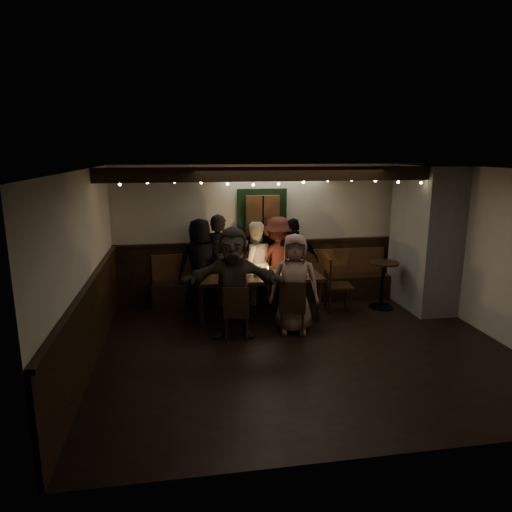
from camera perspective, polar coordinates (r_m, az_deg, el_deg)
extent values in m
cube|color=black|center=(6.91, 6.01, -11.40)|extent=(6.00, 5.00, 0.01)
cube|color=black|center=(6.30, 6.58, 10.77)|extent=(6.00, 5.00, 0.01)
cube|color=beige|center=(8.87, 1.95, 2.98)|extent=(6.00, 0.01, 2.60)
cube|color=beige|center=(6.38, -20.71, -1.83)|extent=(0.01, 5.00, 2.60)
cube|color=beige|center=(7.84, 27.97, 0.12)|extent=(0.01, 5.00, 2.60)
cube|color=black|center=(9.00, 1.95, -1.76)|extent=(6.00, 0.05, 1.10)
cube|color=black|center=(6.60, -19.93, -8.13)|extent=(0.05, 5.00, 1.10)
cube|color=slate|center=(8.87, 20.34, 2.17)|extent=(0.70, 1.40, 2.60)
cube|color=black|center=(8.85, 2.25, -4.20)|extent=(4.60, 0.45, 0.45)
cube|color=#592E17|center=(8.90, 2.04, -0.94)|extent=(4.60, 0.06, 0.50)
cube|color=black|center=(8.71, 0.76, 5.13)|extent=(0.95, 0.04, 1.00)
cube|color=#592E17|center=(8.66, 0.83, 5.08)|extent=(0.64, 0.12, 0.76)
cube|color=black|center=(7.27, 4.38, 10.19)|extent=(6.00, 0.16, 0.22)
sphere|color=#FFE599|center=(7.11, -16.66, 8.58)|extent=(0.04, 0.04, 0.04)
sphere|color=#FFE599|center=(7.07, -13.42, 8.94)|extent=(0.04, 0.04, 0.04)
sphere|color=#FFE599|center=(7.05, -10.14, 9.13)|extent=(0.04, 0.04, 0.04)
sphere|color=#FFE599|center=(7.06, -6.85, 9.11)|extent=(0.04, 0.04, 0.04)
sphere|color=#FFE599|center=(7.09, -3.57, 8.98)|extent=(0.04, 0.04, 0.04)
sphere|color=#FFE599|center=(7.15, -0.34, 8.90)|extent=(0.04, 0.04, 0.04)
sphere|color=#FFE599|center=(7.22, 2.83, 8.98)|extent=(0.04, 0.04, 0.04)
sphere|color=#FFE599|center=(7.31, 5.94, 9.16)|extent=(0.04, 0.04, 0.04)
sphere|color=#FFE599|center=(7.43, 8.97, 9.31)|extent=(0.04, 0.04, 0.04)
sphere|color=#FFE599|center=(7.56, 11.89, 9.30)|extent=(0.04, 0.04, 0.04)
sphere|color=#FFE599|center=(7.71, 14.69, 9.10)|extent=(0.04, 0.04, 0.04)
sphere|color=#FFE599|center=(7.89, 17.37, 8.82)|extent=(0.04, 0.04, 0.04)
sphere|color=#FFE599|center=(8.07, 19.93, 8.61)|extent=(0.04, 0.04, 0.04)
sphere|color=#FFE599|center=(8.27, 22.38, 8.54)|extent=(0.04, 0.04, 0.04)
cube|color=black|center=(7.85, 0.24, -2.56)|extent=(2.15, 0.92, 0.06)
cylinder|color=black|center=(7.51, -6.80, -6.45)|extent=(0.07, 0.07, 0.70)
cylinder|color=black|center=(8.23, -7.05, -4.72)|extent=(0.07, 0.07, 0.70)
cylinder|color=black|center=(7.84, 7.90, -5.65)|extent=(0.07, 0.07, 0.70)
cylinder|color=black|center=(8.52, 6.41, -4.06)|extent=(0.07, 0.07, 0.70)
cylinder|color=#BF7226|center=(7.89, -5.62, -1.79)|extent=(0.07, 0.07, 0.14)
cylinder|color=#BF7226|center=(7.56, -2.77, -2.39)|extent=(0.07, 0.07, 0.14)
cylinder|color=silver|center=(8.02, -0.60, -1.48)|extent=(0.07, 0.07, 0.14)
cylinder|color=#BF7226|center=(7.81, 1.83, -1.87)|extent=(0.07, 0.07, 0.14)
cylinder|color=silver|center=(8.17, 4.26, -1.24)|extent=(0.07, 0.07, 0.14)
cylinder|color=#BF7226|center=(7.86, 6.63, -1.86)|extent=(0.07, 0.07, 0.14)
cylinder|color=white|center=(7.48, -3.08, -3.06)|extent=(0.27, 0.27, 0.02)
cube|color=#B2B2B7|center=(7.79, 0.30, -2.26)|extent=(0.16, 0.10, 0.05)
cylinder|color=#990C0C|center=(7.77, 0.08, -1.87)|extent=(0.04, 0.04, 0.16)
cylinder|color=gold|center=(7.78, 0.52, -1.85)|extent=(0.04, 0.04, 0.16)
cylinder|color=silver|center=(7.91, 1.54, -1.90)|extent=(0.05, 0.05, 0.08)
sphere|color=#FFB24C|center=(7.90, 1.55, -1.47)|extent=(0.03, 0.03, 0.03)
cube|color=black|center=(7.10, -2.44, -7.13)|extent=(0.45, 0.45, 0.04)
cube|color=black|center=(6.85, -2.51, -5.75)|extent=(0.39, 0.10, 0.44)
cylinder|color=black|center=(7.32, -1.13, -8.25)|extent=(0.03, 0.03, 0.38)
cylinder|color=black|center=(7.02, -1.17, -9.18)|extent=(0.03, 0.03, 0.38)
cylinder|color=black|center=(7.33, -3.62, -8.24)|extent=(0.03, 0.03, 0.38)
cylinder|color=black|center=(7.04, -3.77, -9.17)|extent=(0.03, 0.03, 0.38)
cube|color=black|center=(7.27, 4.65, -6.54)|extent=(0.51, 0.51, 0.04)
cube|color=black|center=(7.01, 4.58, -5.09)|extent=(0.40, 0.16, 0.46)
cylinder|color=black|center=(7.49, 5.98, -7.74)|extent=(0.03, 0.03, 0.40)
cylinder|color=black|center=(7.18, 5.85, -8.66)|extent=(0.03, 0.03, 0.40)
cylinder|color=black|center=(7.51, 3.45, -7.64)|extent=(0.03, 0.03, 0.40)
cylinder|color=black|center=(7.20, 3.21, -8.55)|extent=(0.03, 0.03, 0.40)
cube|color=black|center=(8.36, 10.27, -3.71)|extent=(0.50, 0.50, 0.04)
cube|color=black|center=(8.24, 8.95, -1.86)|extent=(0.09, 0.46, 0.52)
cylinder|color=black|center=(8.31, 11.75, -5.65)|extent=(0.04, 0.04, 0.45)
cylinder|color=black|center=(8.22, 9.24, -5.75)|extent=(0.04, 0.04, 0.45)
cylinder|color=black|center=(8.65, 11.12, -4.88)|extent=(0.04, 0.04, 0.45)
cylinder|color=black|center=(8.56, 8.71, -4.96)|extent=(0.04, 0.04, 0.45)
cylinder|color=black|center=(8.85, 15.35, -6.13)|extent=(0.44, 0.44, 0.03)
cylinder|color=black|center=(8.73, 15.51, -3.56)|extent=(0.06, 0.06, 0.85)
cylinder|color=black|center=(8.62, 15.68, -0.84)|extent=(0.55, 0.55, 0.03)
imported|color=black|center=(8.38, -6.93, -0.98)|extent=(0.87, 0.62, 1.67)
imported|color=black|center=(8.47, -4.70, -0.55)|extent=(0.74, 0.63, 1.73)
imported|color=beige|center=(8.56, -0.23, -0.90)|extent=(0.86, 0.72, 1.57)
imported|color=#3D1816|center=(8.66, 2.73, -0.50)|extent=(1.14, 0.76, 1.65)
imported|color=black|center=(8.64, 4.73, -0.63)|extent=(0.97, 0.43, 1.63)
imported|color=#2F2921|center=(7.02, -2.88, -3.34)|extent=(1.67, 0.74, 1.74)
imported|color=#8B6B5D|center=(7.24, 4.82, -3.45)|extent=(0.88, 0.67, 1.59)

